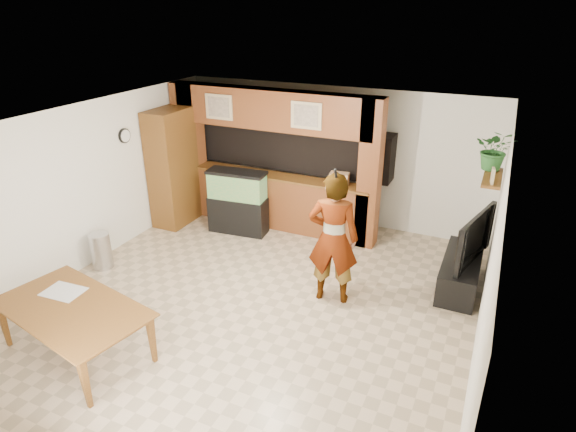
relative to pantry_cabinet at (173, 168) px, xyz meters
The scene contains 20 objects.
floor 3.45m from the pantry_cabinet, 34.42° to the right, with size 6.50×6.50×0.00m, color tan.
ceiling 3.60m from the pantry_cabinet, 34.42° to the right, with size 6.50×6.50×0.00m, color white.
wall_back 3.05m from the pantry_cabinet, 27.41° to the left, with size 6.00×6.00×0.00m, color white.
wall_left 1.88m from the pantry_cabinet, 99.21° to the right, with size 6.50×6.50×0.00m, color white.
wall_right 6.00m from the pantry_cabinet, 17.98° to the right, with size 6.50×6.50×0.00m, color white.
partition 1.93m from the pantry_cabinet, 24.18° to the left, with size 4.20×0.99×2.60m.
wall_clock 1.19m from the pantry_cabinet, 107.35° to the right, with size 0.05×0.25×0.25m.
wall_shelf 5.58m from the pantry_cabinet, ahead, with size 0.25×0.90×0.04m, color brown.
pantry_cabinet is the anchor object (origin of this frame).
trash_can 2.15m from the pantry_cabinet, 90.67° to the right, with size 0.33×0.33×0.60m, color #B2B2B7.
aquarium 1.43m from the pantry_cabinet, ahead, with size 1.08×0.41×1.20m.
tv_stand 5.42m from the pantry_cabinet, ahead, with size 0.53×1.45×0.48m, color black.
television 5.36m from the pantry_cabinet, ahead, with size 1.30×0.17×0.75m, color black.
photo_frame 5.60m from the pantry_cabinet, ahead, with size 0.03×0.16×0.21m, color tan.
potted_plant 5.61m from the pantry_cabinet, ahead, with size 0.55×0.47×0.61m, color #276229.
person 3.90m from the pantry_cabinet, 19.26° to the right, with size 0.71×0.47×1.95m, color #927E50.
microphone 4.09m from the pantry_cabinet, 21.19° to the right, with size 0.03×0.03×0.15m, color black.
dining_table 4.04m from the pantry_cabinet, 71.46° to the right, with size 1.93×1.08×0.68m, color brown.
newspaper_a 3.66m from the pantry_cabinet, 75.26° to the right, with size 0.49×0.36×0.01m, color silver.
counter_box 3.17m from the pantry_cabinet, 10.93° to the left, with size 0.33×0.22×0.22m, color tan.
Camera 1 is at (2.89, -5.12, 4.00)m, focal length 30.00 mm.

